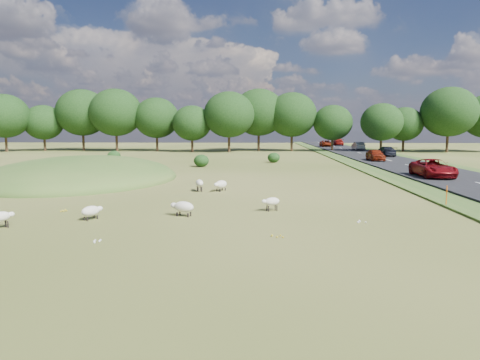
# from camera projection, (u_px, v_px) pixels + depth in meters

# --- Properties ---
(ground) EXTENTS (160.00, 160.00, 0.00)m
(ground) POSITION_uv_depth(u_px,v_px,m) (227.00, 171.00, 44.26)
(ground) COLOR #405119
(ground) RESTS_ON ground
(mound) EXTENTS (16.00, 20.00, 4.00)m
(mound) POSITION_uv_depth(u_px,v_px,m) (82.00, 179.00, 36.84)
(mound) COLOR #33561E
(mound) RESTS_ON ground
(road) EXTENTS (8.00, 150.00, 0.25)m
(road) POSITION_uv_depth(u_px,v_px,m) (393.00, 162.00, 53.31)
(road) COLOR black
(road) RESTS_ON ground
(treeline) EXTENTS (96.28, 14.66, 11.70)m
(treeline) POSITION_uv_depth(u_px,v_px,m) (235.00, 116.00, 78.64)
(treeline) COLOR black
(treeline) RESTS_ON ground
(shrubs) EXTENTS (22.43, 8.56, 1.42)m
(shrubs) POSITION_uv_depth(u_px,v_px,m) (187.00, 158.00, 52.70)
(shrubs) COLOR black
(shrubs) RESTS_ON ground
(marker_post) EXTENTS (0.06, 0.06, 1.20)m
(marker_post) POSITION_uv_depth(u_px,v_px,m) (446.00, 196.00, 24.06)
(marker_post) COLOR #D8590C
(marker_post) RESTS_ON ground
(sheep_0) EXTENTS (1.05, 1.34, 0.76)m
(sheep_0) POSITION_uv_depth(u_px,v_px,m) (221.00, 184.00, 29.96)
(sheep_0) COLOR beige
(sheep_0) RESTS_ON ground
(sheep_1) EXTENTS (0.73, 1.22, 0.85)m
(sheep_1) POSITION_uv_depth(u_px,v_px,m) (199.00, 183.00, 29.76)
(sheep_1) COLOR beige
(sheep_1) RESTS_ON ground
(sheep_2) EXTENTS (0.90, 1.05, 0.77)m
(sheep_2) POSITION_uv_depth(u_px,v_px,m) (1.00, 217.00, 18.85)
(sheep_2) COLOR beige
(sheep_2) RESTS_ON ground
(sheep_3) EXTENTS (1.06, 0.75, 0.74)m
(sheep_3) POSITION_uv_depth(u_px,v_px,m) (271.00, 202.00, 22.80)
(sheep_3) COLOR beige
(sheep_3) RESTS_ON ground
(sheep_4) EXTENTS (0.95, 1.20, 0.68)m
(sheep_4) POSITION_uv_depth(u_px,v_px,m) (91.00, 211.00, 20.70)
(sheep_4) COLOR beige
(sheep_4) RESTS_ON ground
(sheep_5) EXTENTS (1.36, 0.92, 0.76)m
(sheep_5) POSITION_uv_depth(u_px,v_px,m) (183.00, 207.00, 21.50)
(sheep_5) COLOR beige
(sheep_5) RESTS_ON ground
(car_0) EXTENTS (2.51, 5.45, 1.51)m
(car_0) POSITION_uv_depth(u_px,v_px,m) (433.00, 168.00, 36.41)
(car_0) COLOR maroon
(car_0) RESTS_ON road
(car_1) EXTENTS (1.61, 4.61, 1.52)m
(car_1) POSITION_uv_depth(u_px,v_px,m) (358.00, 146.00, 79.96)
(car_1) COLOR #A0A1A7
(car_1) RESTS_ON road
(car_2) EXTENTS (2.00, 4.93, 1.43)m
(car_2) POSITION_uv_depth(u_px,v_px,m) (386.00, 151.00, 62.63)
(car_2) COLOR black
(car_2) RESTS_ON road
(car_3) EXTENTS (2.13, 5.24, 1.52)m
(car_3) POSITION_uv_depth(u_px,v_px,m) (338.00, 142.00, 100.55)
(car_3) COLOR maroon
(car_3) RESTS_ON road
(car_4) EXTENTS (1.73, 4.31, 1.47)m
(car_4) POSITION_uv_depth(u_px,v_px,m) (375.00, 155.00, 54.32)
(car_4) COLOR maroon
(car_4) RESTS_ON road
(car_5) EXTENTS (2.35, 5.11, 1.42)m
(car_5) POSITION_uv_depth(u_px,v_px,m) (326.00, 143.00, 93.89)
(car_5) COLOR maroon
(car_5) RESTS_ON road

